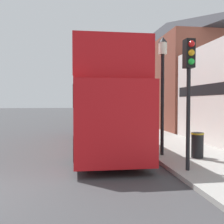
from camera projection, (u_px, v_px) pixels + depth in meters
ground_plane at (47, 124)px, 26.42m from camera, size 144.00×144.00×0.00m
sidewalk at (125, 125)px, 24.49m from camera, size 3.43×108.00×0.14m
brick_terrace_rear at (166, 73)px, 27.16m from camera, size 6.00×20.27×10.38m
tour_bus at (99, 109)px, 12.90m from camera, size 2.52×10.88×4.27m
parked_car_ahead_of_bus at (98, 121)px, 20.35m from camera, size 1.98×3.99×1.53m
traffic_signal at (189, 75)px, 7.78m from camera, size 0.28×0.42×3.92m
lamp_post_nearest at (163, 74)px, 10.10m from camera, size 0.35×0.35×4.57m
lamp_post_second at (126, 86)px, 18.36m from camera, size 0.35×0.35×4.62m
lamp_post_third at (109, 89)px, 26.58m from camera, size 0.35×0.35×4.92m
litter_bin at (197, 144)px, 9.69m from camera, size 0.48×0.48×0.93m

